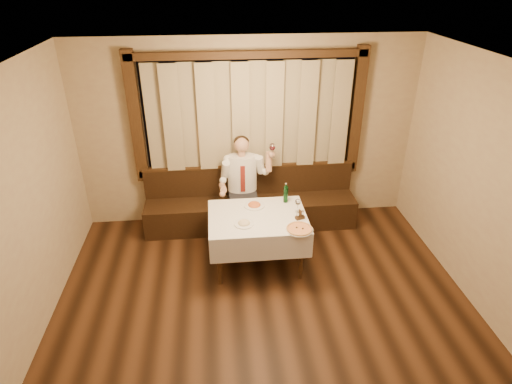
{
  "coord_description": "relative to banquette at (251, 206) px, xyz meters",
  "views": [
    {
      "loc": [
        -0.5,
        -2.99,
        3.64
      ],
      "look_at": [
        0.0,
        1.9,
        1.0
      ],
      "focal_mm": 30.0,
      "sensor_mm": 36.0,
      "label": 1
    }
  ],
  "objects": [
    {
      "name": "green_bottle",
      "position": [
        0.42,
        -0.7,
        0.57
      ],
      "size": [
        0.06,
        0.06,
        0.29
      ],
      "rotation": [
        0.0,
        0.0,
        0.08
      ],
      "color": "#104E1D",
      "rests_on": "dining_table"
    },
    {
      "name": "pizza",
      "position": [
        0.47,
        -1.4,
        0.46
      ],
      "size": [
        0.34,
        0.34,
        0.04
      ],
      "rotation": [
        0.0,
        0.0,
        -0.39
      ],
      "color": "white",
      "rests_on": "dining_table"
    },
    {
      "name": "cruet_caddy",
      "position": [
        0.53,
        -1.15,
        0.49
      ],
      "size": [
        0.13,
        0.09,
        0.13
      ],
      "rotation": [
        0.0,
        0.0,
        0.32
      ],
      "color": "black",
      "rests_on": "dining_table"
    },
    {
      "name": "banquette",
      "position": [
        0.0,
        0.0,
        0.0
      ],
      "size": [
        3.2,
        0.61,
        0.94
      ],
      "color": "black",
      "rests_on": "ground"
    },
    {
      "name": "room",
      "position": [
        -0.0,
        -1.75,
        1.19
      ],
      "size": [
        5.01,
        6.01,
        2.81
      ],
      "color": "black",
      "rests_on": "ground"
    },
    {
      "name": "dining_table",
      "position": [
        0.0,
        -1.02,
        0.34
      ],
      "size": [
        1.27,
        0.97,
        0.76
      ],
      "color": "black",
      "rests_on": "ground"
    },
    {
      "name": "seated_man",
      "position": [
        -0.12,
        -0.09,
        0.53
      ],
      "size": [
        0.81,
        0.61,
        1.46
      ],
      "color": "black",
      "rests_on": "ground"
    },
    {
      "name": "pasta_red",
      "position": [
        -0.02,
        -0.77,
        0.48
      ],
      "size": [
        0.28,
        0.28,
        0.09
      ],
      "rotation": [
        0.0,
        0.0,
        0.03
      ],
      "color": "white",
      "rests_on": "dining_table"
    },
    {
      "name": "pasta_cream",
      "position": [
        -0.19,
        -1.2,
        0.48
      ],
      "size": [
        0.25,
        0.25,
        0.09
      ],
      "rotation": [
        0.0,
        0.0,
        0.25
      ],
      "color": "white",
      "rests_on": "dining_table"
    },
    {
      "name": "table_wine_glass",
      "position": [
        0.53,
        -0.98,
        0.59
      ],
      "size": [
        0.07,
        0.07,
        0.2
      ],
      "rotation": [
        0.0,
        0.0,
        0.27
      ],
      "color": "white",
      "rests_on": "dining_table"
    }
  ]
}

